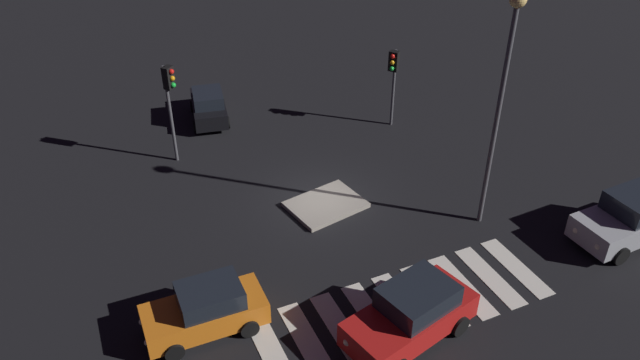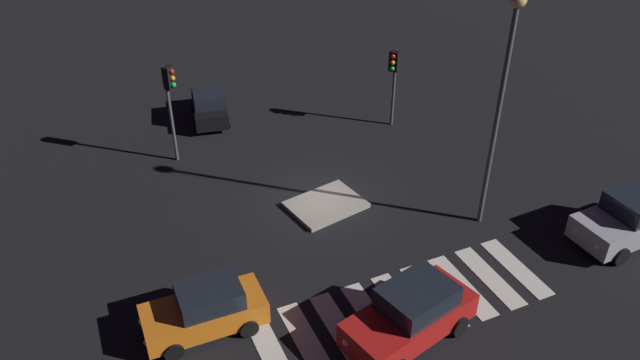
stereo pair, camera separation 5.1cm
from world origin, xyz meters
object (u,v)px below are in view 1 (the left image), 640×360
Objects in this scene: car_silver at (632,217)px; car_black at (209,106)px; traffic_light_north at (393,70)px; traffic_light_west at (170,91)px; street_lamp at (504,79)px; traffic_island at (326,205)px; car_orange at (206,310)px; car_red at (412,314)px.

car_black is (-11.55, 15.61, -0.15)m from car_silver.
traffic_light_west is at bearing -43.02° from traffic_light_north.
street_lamp is at bearing -139.14° from car_black.
car_orange reaches higher than traffic_island.
car_silver is 18.75m from traffic_light_west.
car_silver is 12.08m from traffic_light_north.
traffic_island is at bearing -155.97° from car_black.
traffic_island is 11.41m from car_silver.
street_lamp is at bearing 6.73° from traffic_light_west.
car_orange is 0.84× the size of car_red.
traffic_light_west is (-4.49, 5.92, 3.33)m from traffic_island.
street_lamp is (5.57, 3.95, 5.04)m from car_red.
car_red is 13.82m from traffic_light_north.
car_red is at bearing -163.49° from car_black.
car_black is 0.85× the size of traffic_light_west.
car_red reaches higher than car_black.
traffic_light_north is (6.27, 12.15, 2.03)m from car_red.
car_silver is at bearing -34.44° from traffic_island.
traffic_light_north is (7.93, -4.26, 2.16)m from car_black.
car_silver is 19.42m from car_black.
car_orange is 15.21m from traffic_light_north.
car_red is 13.98m from traffic_light_west.
car_orange is 0.84× the size of traffic_light_west.
traffic_light_north is 8.76m from street_lamp.
car_silver is 7.33m from street_lamp.
traffic_island is 7.54m from car_orange.
traffic_island is 0.36× the size of street_lamp.
street_lamp is (11.15, 1.10, 5.15)m from car_orange.
car_black is 4.79m from traffic_light_west.
traffic_light_north is (11.85, 9.30, 2.14)m from car_orange.
car_black is at bearing 103.30° from traffic_island.
car_silver reaches higher than car_orange.
traffic_light_west is (-10.25, 1.01, 0.48)m from traffic_light_north.
traffic_light_north is at bearing 45.03° from traffic_light_west.
street_lamp is (5.06, -3.29, 5.86)m from traffic_island.
traffic_light_west is at bearing 136.05° from street_lamp.
car_black is (-1.66, 16.41, -0.13)m from car_red.
traffic_light_north is 10.31m from traffic_light_west.
traffic_light_west reaches higher than traffic_light_north.
traffic_island is 0.85× the size of car_orange.
car_red reaches higher than car_orange.
traffic_light_north is 0.86× the size of traffic_light_west.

